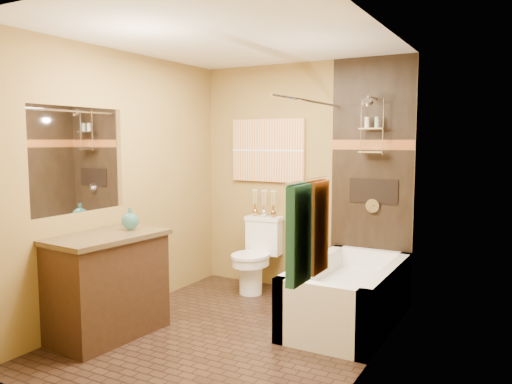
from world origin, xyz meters
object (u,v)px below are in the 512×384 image
Objects in this scene: toilet at (256,255)px; bathtub at (348,300)px; vanity at (106,285)px; sunset_painting at (268,150)px.

bathtub is at bearing -25.99° from toilet.
toilet is at bearing 78.16° from vanity.
toilet is (-1.21, 0.46, 0.19)m from bathtub.
vanity is at bearing -104.36° from sunset_painting.
toilet reaches higher than bathtub.
bathtub is 1.44× the size of vanity.
sunset_painting is at bearing 84.71° from toilet.
toilet is at bearing -90.00° from sunset_painting.
sunset_painting is 1.94m from bathtub.
vanity is at bearing -143.64° from bathtub.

